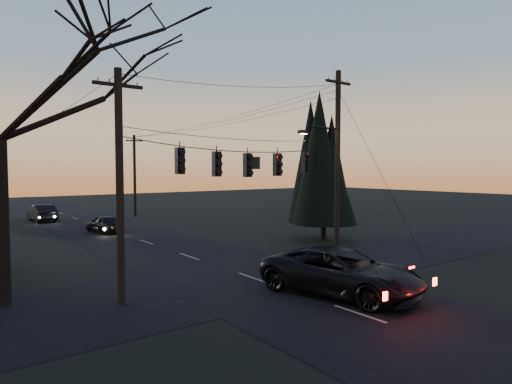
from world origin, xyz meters
TOP-DOWN VIEW (x-y plane):
  - ground_plane at (0.00, 0.00)m, footprint 160.00×160.00m
  - main_road at (0.00, 20.00)m, footprint 8.00×120.00m
  - cross_road at (0.00, 10.00)m, footprint 60.00×7.00m
  - utility_pole_right at (5.50, 10.00)m, footprint 5.00×0.30m
  - utility_pole_left at (-6.00, 10.00)m, footprint 1.80×0.30m
  - utility_pole_far_r at (5.50, 38.00)m, footprint 1.80×0.30m
  - span_signal_assembly at (-0.24, 10.00)m, footprint 11.50×0.44m
  - evergreen_right at (10.32, 15.59)m, footprint 3.95×3.95m
  - suv_near at (1.25, 5.95)m, footprint 4.28×6.87m
  - sedan_oncoming_a at (-0.80, 28.29)m, footprint 2.08×4.18m
  - sedan_oncoming_b at (-3.20, 39.11)m, footprint 1.98×4.85m

SIDE VIEW (x-z plane):
  - ground_plane at x=0.00m, z-range 0.00..0.00m
  - utility_pole_right at x=5.50m, z-range -5.00..5.00m
  - utility_pole_left at x=-6.00m, z-range -4.25..4.25m
  - utility_pole_far_r at x=5.50m, z-range -4.25..4.25m
  - cross_road at x=0.00m, z-range 0.00..0.02m
  - main_road at x=0.00m, z-range 0.00..0.02m
  - sedan_oncoming_a at x=-0.80m, z-range 0.00..1.37m
  - sedan_oncoming_b at x=-3.20m, z-range 0.00..1.56m
  - suv_near at x=1.25m, z-range 0.00..1.77m
  - evergreen_right at x=10.32m, z-range 0.59..9.44m
  - span_signal_assembly at x=-0.24m, z-range 4.34..6.01m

